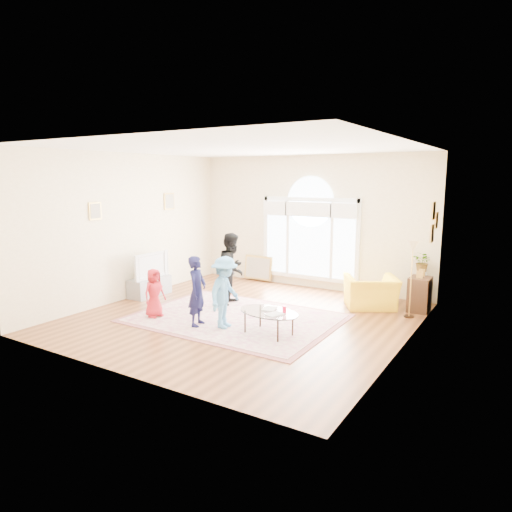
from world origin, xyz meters
The scene contains 17 objects.
ground centered at (0.00, 0.00, 0.00)m, with size 6.00×6.00×0.00m, color #532E17.
room_shell centered at (0.01, 2.83, 1.57)m, with size 6.00×6.00×6.00m.
area_rug centered at (-0.11, -0.10, 0.01)m, with size 3.60×2.60×0.02m, color beige.
rug_border centered at (-0.11, -0.10, 0.01)m, with size 3.80×2.80×0.01m, color #8E5052.
tv_console centered at (-2.75, 0.30, 0.21)m, with size 0.45×1.00×0.42m, color gray.
television centered at (-2.74, 0.30, 0.71)m, with size 0.17×1.02×0.59m.
coffee_table centered at (0.90, -0.57, 0.40)m, with size 1.22×0.89×0.54m.
armchair centered at (1.87, 1.97, 0.33)m, with size 1.02×0.89×0.66m, color yellow.
side_cabinet centered at (2.78, 2.25, 0.35)m, with size 0.40×0.50×0.70m, color black.
floor_lamp centered at (2.71, 1.74, 1.28)m, with size 0.25×0.25×1.51m.
plant_pedestal centered at (2.70, 2.80, 0.35)m, with size 0.20×0.20×0.70m, color white.
potted_plant centered at (2.70, 2.80, 0.92)m, with size 0.39×0.34×0.43m, color #33722D.
leaning_picture centered at (-1.41, 2.90, 0.00)m, with size 0.80×0.05×0.62m, color tan.
child_red centered at (-1.47, -0.85, 0.49)m, with size 0.46×0.30×0.94m, color #B01C27.
child_navy centered at (-0.44, -0.83, 0.66)m, with size 0.46×0.30×1.27m, color #121238.
child_black centered at (-0.73, 0.71, 0.78)m, with size 0.73×0.57×1.51m, color black.
child_blue centered at (0.06, -0.68, 0.66)m, with size 0.83×0.48×1.29m, color #4E8FC7.
Camera 1 is at (4.63, -7.07, 2.67)m, focal length 32.00 mm.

